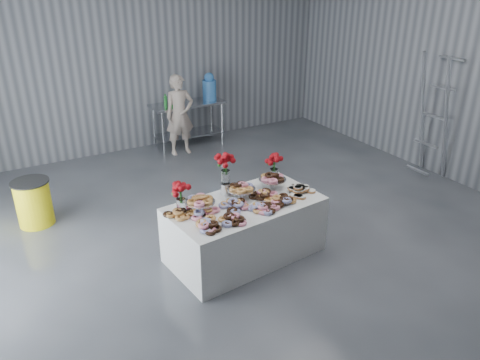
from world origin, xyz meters
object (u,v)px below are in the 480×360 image
object	(u,v)px
display_table	(245,230)
water_jug	(209,88)
person	(180,115)
trash_barrel	(34,203)
stepladder	(434,116)
prep_table	(188,116)

from	to	relation	value
display_table	water_jug	bearing A→B (deg)	69.07
person	trash_barrel	xyz separation A→B (m)	(-2.95, -1.57, -0.44)
water_jug	stepladder	bearing A→B (deg)	-54.46
water_jug	stepladder	distance (m)	4.31
display_table	prep_table	world-z (taller)	prep_table
prep_table	stepladder	size ratio (longest dim) A/B	0.69
prep_table	trash_barrel	xyz separation A→B (m)	(-3.27, -1.91, -0.28)
prep_table	stepladder	bearing A→B (deg)	-49.41
water_jug	display_table	bearing A→B (deg)	-110.93
trash_barrel	stepladder	distance (m)	6.52
person	stepladder	world-z (taller)	stepladder
stepladder	display_table	bearing A→B (deg)	-171.63
prep_table	trash_barrel	bearing A→B (deg)	-149.76
water_jug	stepladder	size ratio (longest dim) A/B	0.26
prep_table	display_table	bearing A→B (deg)	-104.62
person	trash_barrel	bearing A→B (deg)	-149.27
water_jug	prep_table	bearing A→B (deg)	180.00
display_table	water_jug	size ratio (longest dim) A/B	3.43
display_table	stepladder	xyz separation A→B (m)	(4.08, 0.60, 0.71)
trash_barrel	prep_table	bearing A→B (deg)	30.24
trash_barrel	water_jug	bearing A→B (deg)	26.82
prep_table	water_jug	size ratio (longest dim) A/B	2.71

